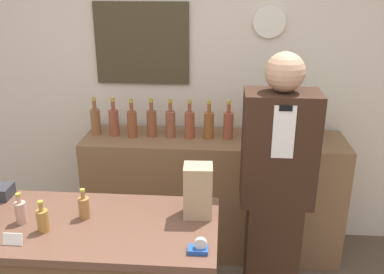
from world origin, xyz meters
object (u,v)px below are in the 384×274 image
potted_plant (300,115)px  tape_dispenser (199,248)px  paper_bag (198,191)px  shopkeeper (276,192)px

potted_plant → tape_dispenser: size_ratio=4.00×
potted_plant → paper_bag: (-0.66, -1.03, -0.08)m
paper_bag → tape_dispenser: bearing=-85.6°
paper_bag → tape_dispenser: size_ratio=3.07×
potted_plant → shopkeeper: bearing=-109.5°
paper_bag → shopkeeper: bearing=44.0°
shopkeeper → potted_plant: shopkeeper is taller
paper_bag → tape_dispenser: paper_bag is taller
tape_dispenser → shopkeeper: bearing=60.5°
potted_plant → tape_dispenser: (-0.63, -1.34, -0.20)m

